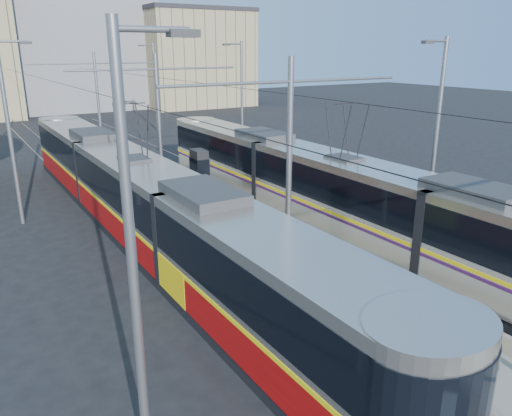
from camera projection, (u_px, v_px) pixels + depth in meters
ground at (484, 384)px, 11.71m from camera, size 160.00×160.00×0.00m
platform at (185, 200)px, 25.41m from camera, size 4.00×50.00×0.30m
tactile_strip_left at (158, 202)px, 24.63m from camera, size 0.70×50.00×0.01m
tactile_strip_right at (210, 193)px, 26.09m from camera, size 0.70×50.00×0.01m
rails at (185, 203)px, 25.45m from camera, size 8.71×70.00×0.03m
tram_left at (137, 198)px, 20.33m from camera, size 2.43×31.09×5.50m
tram_right at (342, 193)px, 20.42m from camera, size 2.43×29.70×5.50m
catenary at (208, 120)px, 21.77m from camera, size 9.20×70.00×7.00m
street_lamps at (152, 112)px, 27.41m from camera, size 15.18×38.22×8.00m
shelter at (200, 172)px, 25.25m from camera, size 0.72×1.12×2.39m
building_centre at (74, 41)px, 63.91m from camera, size 18.36×14.28×16.76m
building_right at (194, 58)px, 66.74m from camera, size 14.28×10.20×12.56m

